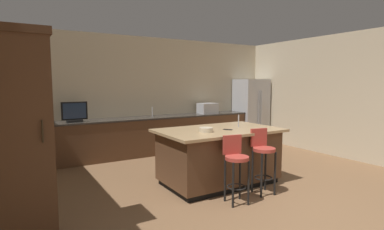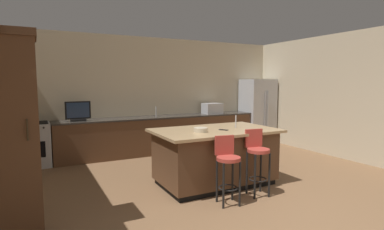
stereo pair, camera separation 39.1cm
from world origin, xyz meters
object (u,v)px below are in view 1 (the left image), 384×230
Objects in this scene: cabinet_tower at (22,136)px; microwave at (208,108)px; range_oven at (26,147)px; bar_stool_right at (263,155)px; kitchen_island at (219,156)px; refrigerator at (251,111)px; tv_monitor at (75,113)px; cell_phone at (228,129)px; fruit_bowl at (206,130)px; bar_stool_left at (236,163)px.

microwave is (4.45, 3.19, -0.14)m from cabinet_tower.
microwave is at bearing 0.01° from range_oven.
cabinet_tower is 3.28m from bar_stool_right.
refrigerator reaches higher than kitchen_island.
refrigerator reaches higher than tv_monitor.
cell_phone is (-0.22, 0.60, 0.34)m from bar_stool_right.
range_oven is 3.28m from cabinet_tower.
refrigerator is 4.33m from fruit_bowl.
cabinet_tower is (-5.94, -3.14, 0.27)m from refrigerator.
kitchen_island is 3.09m from microwave.
tv_monitor is 3.98m from bar_stool_right.
kitchen_island is 2.03× the size of bar_stool_right.
tv_monitor is 0.54× the size of bar_stool_left.
refrigerator is 1.88× the size of bar_stool_left.
range_oven is 4.00m from cell_phone.
microwave reaches higher than fruit_bowl.
cabinet_tower is 10.32× the size of fruit_bowl.
bar_stool_left is 0.60m from bar_stool_right.
range_oven is 1.91× the size of microwave.
kitchen_island is 1.12× the size of refrigerator.
bar_stool_left is 0.78m from fruit_bowl.
refrigerator is (3.02, 2.57, 0.43)m from kitchen_island.
tv_monitor reaches higher than fruit_bowl.
tv_monitor is at bearing 125.87° from kitchen_island.
microwave is at bearing 59.73° from kitchen_island.
bar_stool_right is (3.09, -3.35, 0.15)m from range_oven.
refrigerator is 1.81× the size of bar_stool_right.
cabinet_tower is at bearing -170.50° from fruit_bowl.
cell_phone is at bearing -137.35° from refrigerator.
refrigerator is 5.82m from range_oven.
bar_stool_right is at bearing -67.48° from kitchen_island.
bar_stool_right reaches higher than range_oven.
cabinet_tower reaches higher than tv_monitor.
cabinet_tower is at bearing -174.03° from bar_stool_right.
tv_monitor is at bearing -179.12° from microwave.
cabinet_tower reaches higher than fruit_bowl.
range_oven is 1.76× the size of tv_monitor.
range_oven is at bearing 87.46° from cabinet_tower.
tv_monitor is (-3.39, -0.05, 0.06)m from microwave.
tv_monitor reaches higher than cell_phone.
bar_stool_right is at bearing -129.38° from refrigerator.
refrigerator reaches higher than cell_phone.
refrigerator is 3.78× the size of microwave.
cabinet_tower is (-0.14, -3.19, 0.72)m from range_oven.
tv_monitor is at bearing 132.04° from bar_stool_right.
cell_phone is (-2.94, -2.70, 0.04)m from refrigerator.
kitchen_island is 0.87m from bar_stool_left.
bar_stool_left is at bearing -5.23° from cabinet_tower.
kitchen_island is 0.80m from bar_stool_right.
cell_phone is (3.00, 0.44, -0.23)m from cabinet_tower.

